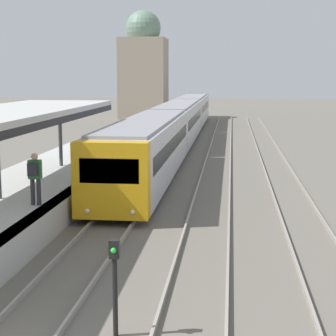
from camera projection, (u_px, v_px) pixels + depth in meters
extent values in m
cube|color=black|center=(54.00, 122.00, 18.16)|extent=(0.08, 17.30, 0.24)
cylinder|color=#47474C|center=(60.00, 136.00, 25.36)|extent=(0.16, 0.16, 2.71)
cylinder|color=#2D2D33|center=(33.00, 192.00, 17.81)|extent=(0.14, 0.14, 0.85)
cylinder|color=#2D2D33|center=(39.00, 192.00, 17.79)|extent=(0.14, 0.14, 0.85)
cube|color=#2D6638|center=(35.00, 169.00, 17.68)|extent=(0.40, 0.22, 0.60)
sphere|color=tan|center=(34.00, 157.00, 17.61)|extent=(0.22, 0.22, 0.22)
cube|color=#232328|center=(33.00, 170.00, 17.48)|extent=(0.30, 0.18, 0.40)
cube|color=gold|center=(111.00, 180.00, 18.92)|extent=(2.58, 0.70, 2.62)
cube|color=black|center=(109.00, 171.00, 18.54)|extent=(2.01, 0.04, 0.84)
sphere|color=#EFEACC|center=(87.00, 211.00, 18.84)|extent=(0.16, 0.16, 0.16)
sphere|color=#EFEACC|center=(132.00, 212.00, 18.66)|extent=(0.16, 0.16, 0.16)
cube|color=silver|center=(147.00, 149.00, 26.91)|extent=(2.58, 15.60, 2.62)
cube|color=gray|center=(147.00, 121.00, 26.69)|extent=(2.27, 15.29, 0.12)
cube|color=black|center=(147.00, 143.00, 26.86)|extent=(2.60, 14.35, 0.68)
cylinder|color=black|center=(101.00, 196.00, 22.26)|extent=(0.12, 0.70, 0.70)
cylinder|color=black|center=(156.00, 197.00, 22.02)|extent=(0.12, 0.70, 0.70)
cylinder|color=black|center=(142.00, 159.00, 32.20)|extent=(0.12, 0.70, 0.70)
cylinder|color=black|center=(180.00, 159.00, 31.96)|extent=(0.12, 0.70, 0.70)
cube|color=silver|center=(179.00, 122.00, 42.55)|extent=(2.58, 15.60, 2.62)
cube|color=gray|center=(179.00, 104.00, 42.33)|extent=(2.27, 15.29, 0.12)
cube|color=black|center=(179.00, 118.00, 42.50)|extent=(2.60, 14.35, 0.68)
cylinder|color=black|center=(155.00, 146.00, 37.90)|extent=(0.12, 0.70, 0.70)
cylinder|color=black|center=(188.00, 147.00, 37.66)|extent=(0.12, 0.70, 0.70)
cylinder|color=black|center=(171.00, 131.00, 47.84)|extent=(0.12, 0.70, 0.70)
cylinder|color=black|center=(197.00, 132.00, 47.60)|extent=(0.12, 0.70, 0.70)
cube|color=silver|center=(193.00, 109.00, 58.19)|extent=(2.58, 15.60, 2.62)
cube|color=gray|center=(193.00, 96.00, 57.96)|extent=(2.27, 15.29, 0.12)
cube|color=black|center=(193.00, 107.00, 58.14)|extent=(2.60, 14.35, 0.68)
cylinder|color=black|center=(178.00, 125.00, 53.54)|extent=(0.12, 0.70, 0.70)
cylinder|color=black|center=(201.00, 126.00, 53.29)|extent=(0.12, 0.70, 0.70)
cylinder|color=black|center=(186.00, 118.00, 63.48)|extent=(0.12, 0.70, 0.70)
cylinder|color=black|center=(206.00, 118.00, 63.24)|extent=(0.12, 0.70, 0.70)
cylinder|color=black|center=(115.00, 297.00, 10.91)|extent=(0.10, 0.10, 1.60)
cube|color=black|center=(114.00, 249.00, 10.75)|extent=(0.20, 0.14, 0.36)
sphere|color=green|center=(113.00, 251.00, 10.66)|extent=(0.11, 0.11, 0.11)
cube|color=gray|center=(144.00, 79.00, 66.67)|extent=(5.36, 5.36, 9.41)
sphere|color=slate|center=(143.00, 28.00, 65.72)|extent=(4.13, 4.13, 4.13)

